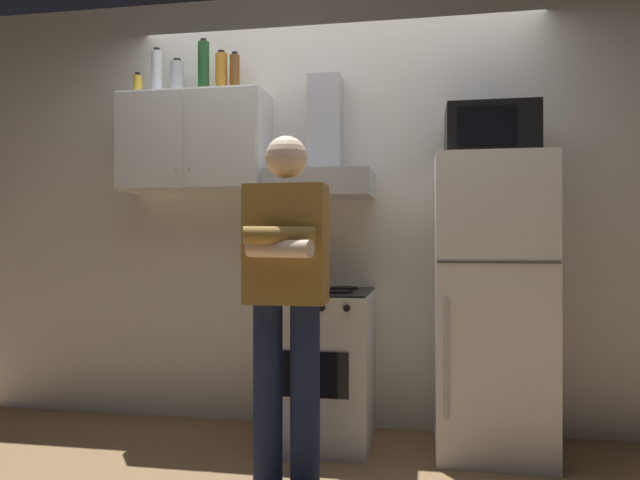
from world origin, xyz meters
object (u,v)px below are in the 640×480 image
Objects in this scene: upper_cabinet at (195,143)px; bottle_wine_green at (204,68)px; bottle_canister_steel at (177,79)px; person_standing at (286,293)px; bottle_beer_brown at (235,74)px; bottle_liquor_amber at (221,73)px; bottle_spice_jar at (138,86)px; stove_oven at (319,366)px; range_hood at (323,165)px; refrigerator at (491,304)px; microwave at (490,132)px; bottle_vodka_clear at (157,73)px.

upper_cabinet is 2.66× the size of bottle_wine_green.
bottle_wine_green is at bearing -11.97° from bottle_canister_steel.
bottle_beer_brown is at bearing 123.70° from person_standing.
bottle_canister_steel is at bearing 138.91° from person_standing.
bottle_liquor_amber is 1.81× the size of bottle_spice_jar.
bottle_liquor_amber is at bearing -179.90° from bottle_beer_brown.
stove_oven is (0.80, -0.13, -1.32)m from upper_cabinet.
bottle_canister_steel is (-0.93, 0.17, 1.73)m from stove_oven.
range_hood is 1.25m from refrigerator.
stove_oven is at bearing -179.96° from refrigerator.
person_standing is (-1.00, -0.61, 0.10)m from refrigerator.
bottle_canister_steel is at bearing 169.95° from stove_oven.
refrigerator is at bearing -5.48° from bottle_beer_brown.
bottle_spice_jar is at bearing -179.07° from range_hood.
stove_oven is 0.55× the size of refrigerator.
bottle_spice_jar is at bearing 177.61° from microwave.
bottle_vodka_clear is at bearing 173.60° from stove_oven.
bottle_spice_jar is (-0.12, -0.01, -0.07)m from bottle_vodka_clear.
upper_cabinet is 1.75m from microwave.
stove_oven is 1.17× the size of range_hood.
bottle_canister_steel is at bearing 168.03° from bottle_wine_green.
bottle_liquor_amber reaches higher than stove_oven.
bottle_liquor_amber is at bearing 10.20° from bottle_wine_green.
microwave is at bearing 32.00° from person_standing.
bottle_spice_jar reaches higher than upper_cabinet.
refrigerator is (0.95, -0.13, -0.80)m from range_hood.
microwave is at bearing -4.52° from bottle_liquor_amber.
bottle_wine_green is (-0.74, -0.00, 0.61)m from range_hood.
bottle_beer_brown is 1.06× the size of bottle_canister_steel.
bottle_vodka_clear is at bearing -178.20° from upper_cabinet.
bottle_beer_brown is 0.95× the size of bottle_liquor_amber.
bottle_spice_jar is (-0.62, -0.04, -0.05)m from bottle_beer_brown.
bottle_wine_green is at bearing 2.35° from bottle_spice_jar.
bottle_spice_jar is (-1.17, -0.02, 0.52)m from range_hood.
upper_cabinet is 3.55× the size of bottle_beer_brown.
upper_cabinet is 0.55× the size of person_standing.
person_standing is 1.78m from bottle_vodka_clear.
upper_cabinet is 1.35m from person_standing.
bottle_beer_brown reaches higher than range_hood.
upper_cabinet is at bearing 175.93° from refrigerator.
refrigerator is 2.04m from bottle_beer_brown.
bottle_beer_brown is (-0.55, 0.14, 1.74)m from stove_oven.
bottle_wine_green reaches higher than bottle_beer_brown.
bottle_beer_brown reaches higher than refrigerator.
upper_cabinet reaches higher than stove_oven.
refrigerator is at bearing 31.23° from person_standing.
person_standing is at bearing -93.91° from range_hood.
upper_cabinet is at bearing 2.74° from bottle_spice_jar.
microwave is 3.25× the size of bottle_spice_jar.
range_hood is 1.20m from bottle_vodka_clear.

